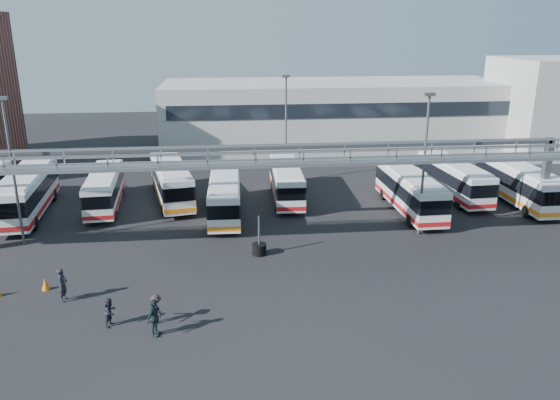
{
  "coord_description": "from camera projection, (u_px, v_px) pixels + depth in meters",
  "views": [
    {
      "loc": [
        -2.06,
        -28.93,
        14.49
      ],
      "look_at": [
        1.71,
        6.0,
        3.27
      ],
      "focal_mm": 35.0,
      "sensor_mm": 36.0,
      "label": 1
    }
  ],
  "objects": [
    {
      "name": "pedestrian_b",
      "position": [
        110.0,
        312.0,
        27.46
      ],
      "size": [
        0.84,
        0.92,
        1.52
      ],
      "primitive_type": "imported",
      "rotation": [
        0.0,
        0.0,
        1.11
      ],
      "color": "#211F2B",
      "rests_on": "ground"
    },
    {
      "name": "bus_3",
      "position": [
        171.0,
        180.0,
        46.89
      ],
      "size": [
        4.65,
        11.22,
        3.32
      ],
      "rotation": [
        0.0,
        0.0,
        0.2
      ],
      "color": "silver",
      "rests_on": "ground"
    },
    {
      "name": "ground",
      "position": [
        262.0,
        285.0,
        32.01
      ],
      "size": [
        140.0,
        140.0,
        0.0
      ],
      "primitive_type": "plane",
      "color": "black",
      "rests_on": "ground"
    },
    {
      "name": "pedestrian_d",
      "position": [
        154.0,
        318.0,
        26.51
      ],
      "size": [
        0.9,
        1.24,
        1.95
      ],
      "primitive_type": "imported",
      "rotation": [
        0.0,
        0.0,
        1.16
      ],
      "color": "#1B2A32",
      "rests_on": "ground"
    },
    {
      "name": "light_pole_left",
      "position": [
        12.0,
        164.0,
        36.22
      ],
      "size": [
        0.7,
        0.35,
        10.21
      ],
      "color": "#4C4F54",
      "rests_on": "ground"
    },
    {
      "name": "bus_9",
      "position": [
        519.0,
        183.0,
        46.16
      ],
      "size": [
        2.57,
        10.97,
        3.33
      ],
      "rotation": [
        0.0,
        0.0,
        0.0
      ],
      "color": "silver",
      "rests_on": "ground"
    },
    {
      "name": "pedestrian_c",
      "position": [
        156.0,
        309.0,
        27.73
      ],
      "size": [
        0.91,
        1.14,
        1.55
      ],
      "primitive_type": "imported",
      "rotation": [
        0.0,
        0.0,
        1.96
      ],
      "color": "#2E201E",
      "rests_on": "ground"
    },
    {
      "name": "gantry",
      "position": [
        254.0,
        169.0,
        35.9
      ],
      "size": [
        51.4,
        5.15,
        7.1
      ],
      "color": "gray",
      "rests_on": "ground"
    },
    {
      "name": "bus_4",
      "position": [
        225.0,
        195.0,
        43.19
      ],
      "size": [
        2.7,
        10.42,
        3.14
      ],
      "rotation": [
        0.0,
        0.0,
        -0.03
      ],
      "color": "silver",
      "rests_on": "ground"
    },
    {
      "name": "warehouse",
      "position": [
        334.0,
        114.0,
        68.02
      ],
      "size": [
        42.0,
        14.0,
        8.0
      ],
      "primitive_type": "cube",
      "color": "#9E9E99",
      "rests_on": "ground"
    },
    {
      "name": "bus_7",
      "position": [
        410.0,
        191.0,
        44.1
      ],
      "size": [
        2.65,
        10.77,
        3.26
      ],
      "rotation": [
        0.0,
        0.0,
        0.01
      ],
      "color": "silver",
      "rests_on": "ground"
    },
    {
      "name": "bus_2",
      "position": [
        105.0,
        188.0,
        45.26
      ],
      "size": [
        3.07,
        10.11,
        3.03
      ],
      "rotation": [
        0.0,
        0.0,
        0.08
      ],
      "color": "silver",
      "rests_on": "ground"
    },
    {
      "name": "bus_8",
      "position": [
        453.0,
        178.0,
        47.99
      ],
      "size": [
        3.03,
        10.63,
        3.19
      ],
      "rotation": [
        0.0,
        0.0,
        0.06
      ],
      "color": "silver",
      "rests_on": "ground"
    },
    {
      "name": "tire_stack",
      "position": [
        259.0,
        248.0,
        36.15
      ],
      "size": [
        0.95,
        0.95,
        2.71
      ],
      "color": "black",
      "rests_on": "ground"
    },
    {
      "name": "bus_1",
      "position": [
        27.0,
        192.0,
        43.26
      ],
      "size": [
        3.67,
        11.72,
        3.5
      ],
      "rotation": [
        0.0,
        0.0,
        0.09
      ],
      "color": "silver",
      "rests_on": "ground"
    },
    {
      "name": "pedestrian_a",
      "position": [
        63.0,
        285.0,
        29.9
      ],
      "size": [
        0.54,
        0.75,
        1.93
      ],
      "primitive_type": "imported",
      "rotation": [
        0.0,
        0.0,
        1.45
      ],
      "color": "black",
      "rests_on": "ground"
    },
    {
      "name": "cone_right",
      "position": [
        45.0,
        284.0,
        31.34
      ],
      "size": [
        0.58,
        0.58,
        0.72
      ],
      "primitive_type": "cone",
      "rotation": [
        0.0,
        0.0,
        -0.34
      ],
      "color": "orange",
      "rests_on": "ground"
    },
    {
      "name": "bus_5",
      "position": [
        286.0,
        180.0,
        47.41
      ],
      "size": [
        2.74,
        10.3,
        3.1
      ],
      "rotation": [
        0.0,
        0.0,
        -0.04
      ],
      "color": "silver",
      "rests_on": "ground"
    },
    {
      "name": "light_pole_mid",
      "position": [
        425.0,
        158.0,
        38.13
      ],
      "size": [
        0.7,
        0.35,
        10.21
      ],
      "color": "#4C4F54",
      "rests_on": "ground"
    },
    {
      "name": "light_pole_back",
      "position": [
        286.0,
        123.0,
        51.52
      ],
      "size": [
        0.7,
        0.35,
        10.21
      ],
      "color": "#4C4F54",
      "rests_on": "ground"
    }
  ]
}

